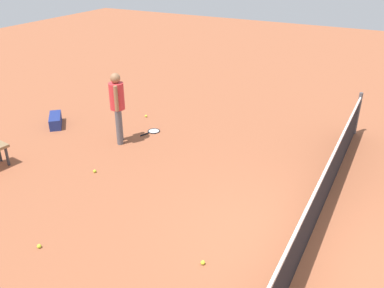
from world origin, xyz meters
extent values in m
plane|color=#9E5638|center=(0.00, 0.00, 0.00)|extent=(40.00, 40.00, 0.00)
cylinder|color=#4C4C51|center=(-5.00, 0.00, 0.54)|extent=(0.09, 0.09, 1.07)
cube|color=black|center=(0.00, 0.00, 0.46)|extent=(10.00, 0.02, 0.91)
cube|color=white|center=(0.00, 0.00, 0.94)|extent=(10.00, 0.04, 0.06)
cylinder|color=#595960|center=(-1.74, -4.82, 0.42)|extent=(0.19, 0.19, 0.85)
cylinder|color=#595960|center=(-1.92, -4.94, 0.42)|extent=(0.19, 0.19, 0.85)
cylinder|color=red|center=(-1.83, -4.88, 1.16)|extent=(0.47, 0.47, 0.62)
cylinder|color=#9E704C|center=(-1.65, -4.76, 1.18)|extent=(0.13, 0.13, 0.58)
cylinder|color=#9E704C|center=(-2.01, -5.00, 1.18)|extent=(0.13, 0.13, 0.58)
sphere|color=#9E704C|center=(-1.83, -4.88, 1.58)|extent=(0.32, 0.32, 0.23)
torus|color=black|center=(-2.72, -4.50, 0.01)|extent=(0.39, 0.39, 0.02)
cylinder|color=silver|center=(-2.72, -4.50, 0.01)|extent=(0.33, 0.33, 0.00)
cylinder|color=black|center=(-2.45, -4.59, 0.02)|extent=(0.28, 0.12, 0.03)
sphere|color=#C6E033|center=(0.98, -1.25, 0.03)|extent=(0.07, 0.07, 0.07)
sphere|color=#C6E033|center=(-0.39, -4.46, 0.03)|extent=(0.07, 0.07, 0.07)
sphere|color=#C6E033|center=(-3.43, -5.22, 0.03)|extent=(0.07, 0.07, 0.07)
sphere|color=#C6E033|center=(1.86, -3.67, 0.03)|extent=(0.07, 0.07, 0.07)
cylinder|color=#333338|center=(0.23, -6.30, 0.21)|extent=(0.07, 0.07, 0.42)
cube|color=navy|center=(-1.84, -6.98, 0.14)|extent=(0.78, 0.75, 0.28)
cylinder|color=black|center=(-2.10, -7.22, 0.14)|extent=(0.25, 0.26, 0.27)
camera|label=1|loc=(5.16, 0.81, 4.27)|focal=38.20mm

